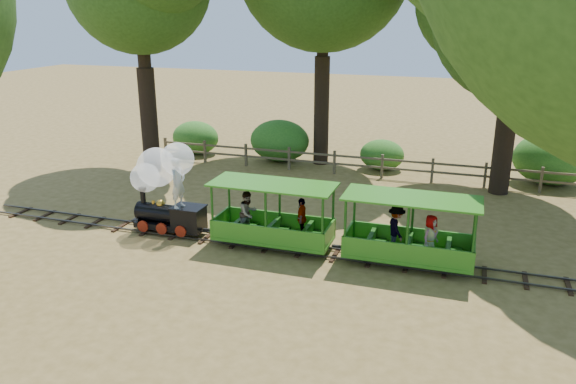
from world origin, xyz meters
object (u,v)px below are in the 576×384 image
(locomotive, at_px, (163,182))
(carriage_front, at_px, (271,221))
(fence, at_px, (358,163))
(carriage_rear, at_px, (408,238))

(locomotive, bearing_deg, carriage_front, -1.20)
(fence, bearing_deg, carriage_front, -96.42)
(fence, bearing_deg, carriage_rear, -69.46)
(locomotive, relative_size, carriage_front, 0.82)
(locomotive, distance_m, carriage_rear, 7.45)
(carriage_front, height_order, fence, carriage_front)
(locomotive, height_order, carriage_front, locomotive)
(locomotive, distance_m, carriage_front, 3.62)
(carriage_front, bearing_deg, fence, 83.58)
(carriage_front, distance_m, carriage_rear, 3.89)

